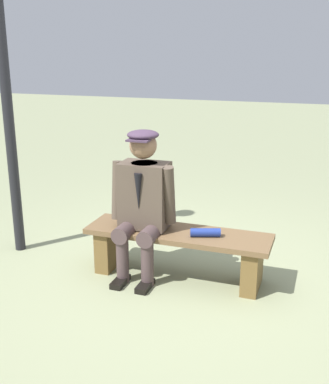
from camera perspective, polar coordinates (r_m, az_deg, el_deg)
name	(u,v)px	position (r m, az deg, el deg)	size (l,w,h in m)	color
ground_plane	(177,276)	(4.40, 1.55, -10.02)	(30.00, 30.00, 0.00)	gray
bench	(178,246)	(4.27, 1.58, -6.49)	(1.64, 0.45, 0.44)	brown
seated_man	(143,198)	(4.18, -2.63, -0.72)	(0.59, 0.57, 1.32)	brown
rolled_magazine	(205,232)	(4.11, 4.90, -4.83)	(0.07, 0.07, 0.26)	navy
lamp_post	(4,75)	(4.79, -18.54, 13.10)	(0.23, 0.23, 2.83)	black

